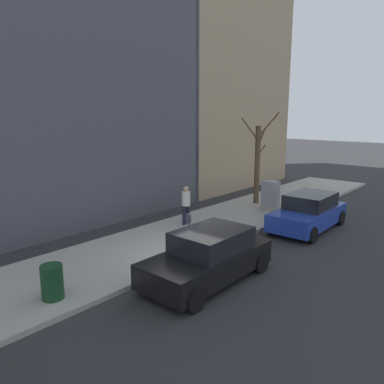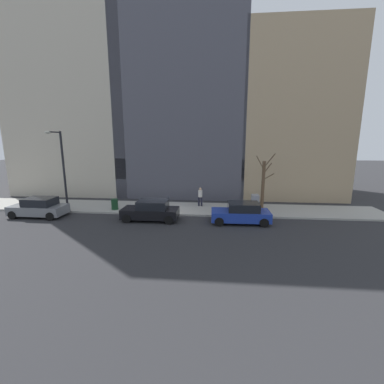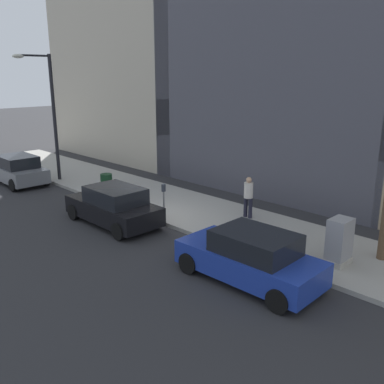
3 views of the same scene
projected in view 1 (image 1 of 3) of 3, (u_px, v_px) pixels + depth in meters
The scene contains 10 objects.
ground_plane at pixel (192, 263), 12.29m from camera, with size 120.00×120.00×0.00m, color #2B2B2D.
sidewalk at pixel (150, 247), 13.56m from camera, with size 4.00×36.00×0.15m, color #9E9B93.
parked_car_blue at pixel (308, 212), 15.75m from camera, with size 1.99×4.23×1.52m.
parked_car_black at pixel (209, 257), 10.84m from camera, with size 1.92×4.20×1.52m.
parking_meter at pixel (188, 229), 12.63m from camera, with size 0.14×0.10×1.35m.
utility_box at pixel (270, 196), 18.38m from camera, with size 0.83×0.61×1.43m.
bare_tree at pixel (257, 162), 19.51m from camera, with size 1.52×1.50×4.76m.
trash_bin at pixel (52, 282), 9.52m from camera, with size 0.56×0.56×0.90m, color #14381E.
pedestrian_near_meter at pixel (186, 203), 15.89m from camera, with size 0.36×0.40×1.66m.
office_tower_left at pixel (188, 63), 26.16m from camera, with size 10.39×10.39×16.61m, color tan.
Camera 1 is at (-7.61, 8.69, 4.79)m, focal length 35.00 mm.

